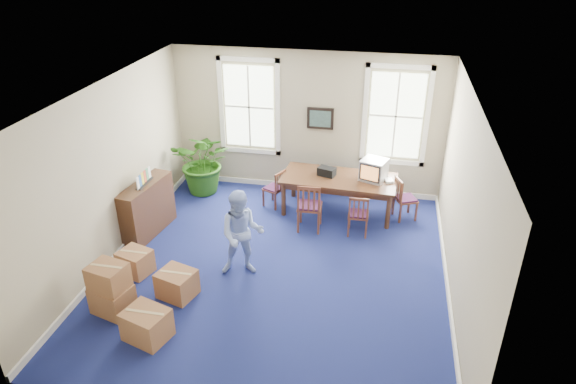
% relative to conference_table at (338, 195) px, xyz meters
% --- Properties ---
extents(floor, '(6.50, 6.50, 0.00)m').
position_rel_conference_table_xyz_m(floor, '(-0.85, -2.29, -0.40)').
color(floor, navy).
rests_on(floor, ground).
extents(ceiling, '(6.50, 6.50, 0.00)m').
position_rel_conference_table_xyz_m(ceiling, '(-0.85, -2.29, 2.80)').
color(ceiling, white).
rests_on(ceiling, ground).
extents(wall_back, '(6.50, 0.00, 6.50)m').
position_rel_conference_table_xyz_m(wall_back, '(-0.85, 0.96, 1.20)').
color(wall_back, tan).
rests_on(wall_back, ground).
extents(wall_front, '(6.50, 0.00, 6.50)m').
position_rel_conference_table_xyz_m(wall_front, '(-0.85, -5.54, 1.20)').
color(wall_front, tan).
rests_on(wall_front, ground).
extents(wall_left, '(0.00, 6.50, 6.50)m').
position_rel_conference_table_xyz_m(wall_left, '(-3.85, -2.29, 1.20)').
color(wall_left, tan).
rests_on(wall_left, ground).
extents(wall_right, '(0.00, 6.50, 6.50)m').
position_rel_conference_table_xyz_m(wall_right, '(2.15, -2.29, 1.20)').
color(wall_right, tan).
rests_on(wall_right, ground).
extents(baseboard_back, '(6.00, 0.04, 0.12)m').
position_rel_conference_table_xyz_m(baseboard_back, '(-0.85, 0.93, -0.34)').
color(baseboard_back, white).
rests_on(baseboard_back, ground).
extents(baseboard_left, '(0.04, 6.50, 0.12)m').
position_rel_conference_table_xyz_m(baseboard_left, '(-3.82, -2.29, -0.34)').
color(baseboard_left, white).
rests_on(baseboard_left, ground).
extents(baseboard_right, '(0.04, 6.50, 0.12)m').
position_rel_conference_table_xyz_m(baseboard_right, '(2.12, -2.29, -0.34)').
color(baseboard_right, white).
rests_on(baseboard_right, ground).
extents(window_left, '(1.40, 0.12, 2.20)m').
position_rel_conference_table_xyz_m(window_left, '(-2.15, 0.94, 1.50)').
color(window_left, white).
rests_on(window_left, ground).
extents(window_right, '(1.40, 0.12, 2.20)m').
position_rel_conference_table_xyz_m(window_right, '(1.05, 0.94, 1.50)').
color(window_right, white).
rests_on(window_right, ground).
extents(wall_picture, '(0.58, 0.06, 0.48)m').
position_rel_conference_table_xyz_m(wall_picture, '(-0.55, 0.91, 1.35)').
color(wall_picture, black).
rests_on(wall_picture, ground).
extents(conference_table, '(2.43, 1.20, 0.81)m').
position_rel_conference_table_xyz_m(conference_table, '(0.00, 0.00, 0.00)').
color(conference_table, '#472A18').
rests_on(conference_table, ground).
extents(crt_tv, '(0.63, 0.66, 0.44)m').
position_rel_conference_table_xyz_m(crt_tv, '(0.70, 0.05, 0.62)').
color(crt_tv, '#B7B7BC').
rests_on(crt_tv, conference_table).
extents(game_console, '(0.20, 0.23, 0.05)m').
position_rel_conference_table_xyz_m(game_console, '(1.02, 0.00, 0.43)').
color(game_console, white).
rests_on(game_console, conference_table).
extents(equipment_bag, '(0.41, 0.32, 0.18)m').
position_rel_conference_table_xyz_m(equipment_bag, '(-0.27, 0.05, 0.49)').
color(equipment_bag, black).
rests_on(equipment_bag, conference_table).
extents(chair_near_left, '(0.49, 0.49, 1.05)m').
position_rel_conference_table_xyz_m(chair_near_left, '(-0.49, -0.81, 0.12)').
color(chair_near_left, brown).
rests_on(chair_near_left, ground).
extents(chair_near_right, '(0.41, 0.41, 0.88)m').
position_rel_conference_table_xyz_m(chair_near_right, '(0.49, -0.81, 0.04)').
color(chair_near_right, brown).
rests_on(chair_near_right, ground).
extents(chair_end_left, '(0.51, 0.51, 0.85)m').
position_rel_conference_table_xyz_m(chair_end_left, '(-1.40, 0.00, 0.02)').
color(chair_end_left, brown).
rests_on(chair_end_left, ground).
extents(chair_end_right, '(0.54, 0.54, 0.92)m').
position_rel_conference_table_xyz_m(chair_end_right, '(1.40, 0.00, 0.05)').
color(chair_end_right, brown).
rests_on(chair_end_right, ground).
extents(man, '(0.89, 0.76, 1.59)m').
position_rel_conference_table_xyz_m(man, '(-1.39, -2.51, 0.39)').
color(man, '#91A9EA').
rests_on(man, ground).
extents(credenza, '(0.59, 1.42, 1.08)m').
position_rel_conference_table_xyz_m(credenza, '(-3.59, -1.59, 0.14)').
color(credenza, '#472A18').
rests_on(credenza, ground).
extents(brochure_rack, '(0.23, 0.61, 0.27)m').
position_rel_conference_table_xyz_m(brochure_rack, '(-3.57, -1.59, 0.81)').
color(brochure_rack, '#99999E').
rests_on(brochure_rack, credenza).
extents(potted_plant, '(1.37, 1.20, 1.49)m').
position_rel_conference_table_xyz_m(potted_plant, '(-3.08, 0.34, 0.34)').
color(potted_plant, '#205010').
rests_on(potted_plant, ground).
extents(cardboard_boxes, '(1.99, 1.99, 0.91)m').
position_rel_conference_table_xyz_m(cardboard_boxes, '(-2.91, -3.79, 0.05)').
color(cardboard_boxes, '#A16840').
rests_on(cardboard_boxes, ground).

